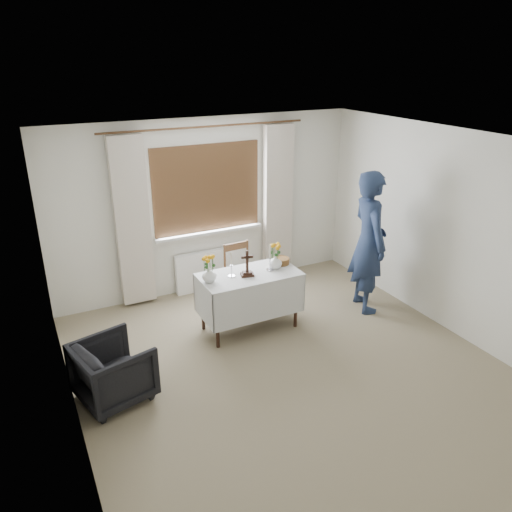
{
  "coord_description": "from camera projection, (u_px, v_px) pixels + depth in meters",
  "views": [
    {
      "loc": [
        -2.46,
        -3.94,
        3.3
      ],
      "look_at": [
        -0.02,
        0.91,
        1.07
      ],
      "focal_mm": 35.0,
      "sensor_mm": 36.0,
      "label": 1
    }
  ],
  "objects": [
    {
      "name": "wooden_chair",
      "position": [
        242.0,
        276.0,
        6.83
      ],
      "size": [
        0.43,
        0.43,
        0.89
      ],
      "primitive_type": null,
      "rotation": [
        0.0,
        0.0,
        0.05
      ],
      "color": "#543B1D",
      "rests_on": "ground"
    },
    {
      "name": "candlestick_right",
      "position": [
        270.0,
        258.0,
        6.18
      ],
      "size": [
        0.11,
        0.11,
        0.34
      ],
      "primitive_type": null,
      "rotation": [
        0.0,
        0.0,
        0.16
      ],
      "color": "silver",
      "rests_on": "altar_table"
    },
    {
      "name": "person",
      "position": [
        369.0,
        242.0,
        6.6
      ],
      "size": [
        0.62,
        0.79,
        1.92
      ],
      "primitive_type": "imported",
      "rotation": [
        0.0,
        0.0,
        1.33
      ],
      "color": "#223350",
      "rests_on": "ground"
    },
    {
      "name": "radiator",
      "position": [
        211.0,
        269.0,
        7.42
      ],
      "size": [
        1.1,
        0.1,
        0.6
      ],
      "primitive_type": "cube",
      "color": "white",
      "rests_on": "ground"
    },
    {
      "name": "candlestick_left",
      "position": [
        231.0,
        265.0,
        6.02
      ],
      "size": [
        0.11,
        0.11,
        0.31
      ],
      "primitive_type": null,
      "rotation": [
        0.0,
        0.0,
        0.27
      ],
      "color": "silver",
      "rests_on": "altar_table"
    },
    {
      "name": "wooden_cross",
      "position": [
        247.0,
        263.0,
        6.03
      ],
      "size": [
        0.18,
        0.15,
        0.33
      ],
      "primitive_type": null,
      "rotation": [
        0.0,
        0.0,
        -0.25
      ],
      "color": "black",
      "rests_on": "altar_table"
    },
    {
      "name": "armchair",
      "position": [
        114.0,
        371.0,
        5.02
      ],
      "size": [
        0.85,
        0.83,
        0.64
      ],
      "primitive_type": "imported",
      "rotation": [
        0.0,
        0.0,
        1.83
      ],
      "color": "black",
      "rests_on": "ground"
    },
    {
      "name": "altar_table",
      "position": [
        249.0,
        301.0,
        6.29
      ],
      "size": [
        1.24,
        0.64,
        0.76
      ],
      "primitive_type": "cube",
      "color": "silver",
      "rests_on": "ground"
    },
    {
      "name": "ground",
      "position": [
        294.0,
        373.0,
        5.53
      ],
      "size": [
        5.0,
        5.0,
        0.0
      ],
      "primitive_type": "plane",
      "color": "gray",
      "rests_on": "ground"
    },
    {
      "name": "wicker_basket",
      "position": [
        281.0,
        261.0,
        6.43
      ],
      "size": [
        0.23,
        0.23,
        0.08
      ],
      "primitive_type": "cylinder",
      "rotation": [
        0.0,
        0.0,
        -0.09
      ],
      "color": "brown",
      "rests_on": "altar_table"
    },
    {
      "name": "flower_vase_left",
      "position": [
        209.0,
        275.0,
        5.91
      ],
      "size": [
        0.23,
        0.23,
        0.18
      ],
      "primitive_type": "imported",
      "rotation": [
        0.0,
        0.0,
        -0.37
      ],
      "color": "white",
      "rests_on": "altar_table"
    },
    {
      "name": "flower_vase_right",
      "position": [
        275.0,
        262.0,
        6.28
      ],
      "size": [
        0.19,
        0.19,
        0.18
      ],
      "primitive_type": "imported",
      "rotation": [
        0.0,
        0.0,
        0.14
      ],
      "color": "white",
      "rests_on": "altar_table"
    }
  ]
}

